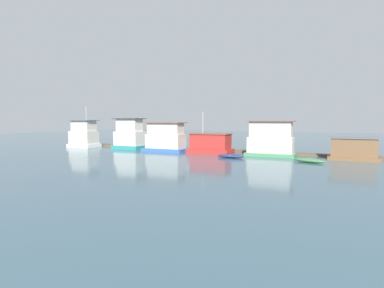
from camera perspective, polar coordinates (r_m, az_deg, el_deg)
ground_plane at (r=48.35m, az=0.51°, el=-1.57°), size 200.00×200.00×0.00m
dock_walkway at (r=51.09m, az=1.96°, el=-1.08°), size 59.60×1.49×0.30m
houseboat_white at (r=61.40m, az=-19.91°, el=1.62°), size 5.45×3.68×7.90m
houseboat_teal at (r=55.50m, az=-11.81°, el=1.64°), size 5.51×3.75×5.52m
houseboat_blue at (r=50.10m, az=-5.07°, el=1.10°), size 7.28×3.94×4.81m
houseboat_red at (r=46.63m, az=3.53°, el=0.01°), size 6.67×3.87×6.48m
houseboat_green at (r=44.40m, az=14.74°, el=0.73°), size 6.96×3.26×5.08m
houseboat_brown at (r=43.92m, az=28.34°, el=-0.89°), size 5.99×3.74×2.92m
dinghy_navy at (r=41.25m, az=7.38°, el=-2.29°), size 3.80×1.35×0.51m
dinghy_green at (r=39.04m, az=21.40°, el=-2.93°), size 3.97×2.32×0.52m
mooring_post_far_right at (r=45.82m, az=27.16°, el=-1.46°), size 0.27×0.27×1.48m
mooring_post_near_right at (r=45.89m, az=29.24°, el=-1.42°), size 0.31×0.31×1.66m
mooring_post_centre at (r=62.44m, az=-17.34°, el=0.52°), size 0.30×0.30×2.05m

